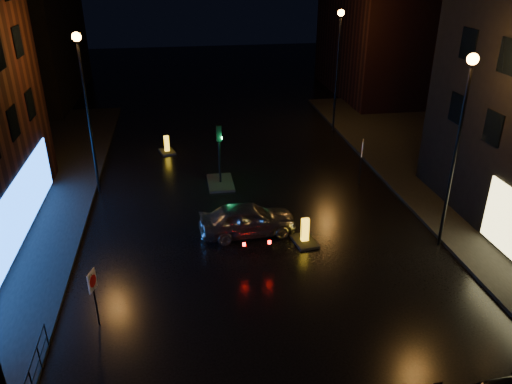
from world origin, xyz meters
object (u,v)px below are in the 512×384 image
(bollard_near, at_px, (305,237))
(bollard_far, at_px, (167,149))
(traffic_signal, at_px, (220,176))
(silver_hatchback, at_px, (248,219))
(road_sign_left, at_px, (93,286))
(road_sign_right, at_px, (362,152))

(bollard_near, distance_m, bollard_far, 13.72)
(bollard_far, bearing_deg, bollard_near, -78.35)
(traffic_signal, xyz_separation_m, silver_hatchback, (0.73, -5.70, 0.25))
(bollard_far, bearing_deg, road_sign_left, -112.80)
(road_sign_left, bearing_deg, bollard_far, 98.83)
(bollard_near, relative_size, bollard_far, 1.02)
(bollard_near, bearing_deg, bollard_far, 107.87)
(traffic_signal, bearing_deg, road_sign_right, -9.27)
(traffic_signal, xyz_separation_m, bollard_near, (3.14, -6.87, -0.24))
(traffic_signal, distance_m, bollard_far, 6.18)
(silver_hatchback, distance_m, bollard_far, 11.72)
(silver_hatchback, bearing_deg, bollard_far, 15.08)
(bollard_near, xyz_separation_m, road_sign_right, (4.56, 5.62, 1.67))
(bollard_far, bearing_deg, traffic_signal, -76.05)
(traffic_signal, bearing_deg, silver_hatchback, -82.68)
(road_sign_left, relative_size, road_sign_right, 0.86)
(road_sign_left, distance_m, road_sign_right, 16.30)
(bollard_near, relative_size, road_sign_right, 0.58)
(silver_hatchback, xyz_separation_m, bollard_near, (2.41, -1.18, -0.49))
(traffic_signal, height_order, bollard_near, traffic_signal)
(traffic_signal, distance_m, road_sign_right, 7.93)
(traffic_signal, relative_size, road_sign_left, 1.55)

